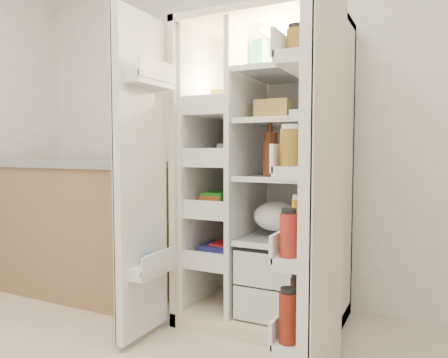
% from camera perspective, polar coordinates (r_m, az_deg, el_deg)
% --- Properties ---
extents(wall_back, '(4.00, 0.02, 2.70)m').
position_cam_1_polar(wall_back, '(3.00, 5.81, 9.82)').
color(wall_back, white).
rests_on(wall_back, floor).
extents(refrigerator, '(0.92, 0.70, 1.80)m').
position_cam_1_polar(refrigerator, '(2.62, 6.27, -2.62)').
color(refrigerator, beige).
rests_on(refrigerator, floor).
extents(freezer_door, '(0.15, 0.40, 1.72)m').
position_cam_1_polar(freezer_door, '(2.32, -11.01, 0.21)').
color(freezer_door, silver).
rests_on(freezer_door, floor).
extents(fridge_door, '(0.17, 0.58, 1.72)m').
position_cam_1_polar(fridge_door, '(1.81, 12.65, -1.33)').
color(fridge_door, silver).
rests_on(fridge_door, floor).
extents(kitchen_counter, '(1.33, 0.71, 0.96)m').
position_cam_1_polar(kitchen_counter, '(3.28, -17.20, -6.03)').
color(kitchen_counter, '#966D4B').
rests_on(kitchen_counter, floor).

